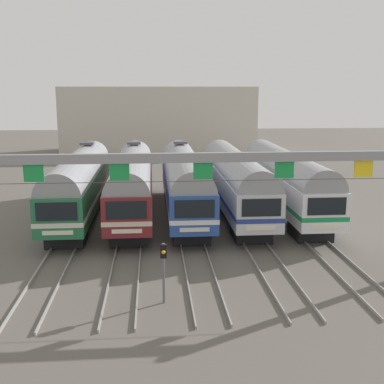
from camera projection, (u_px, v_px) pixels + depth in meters
name	position (u px, v px, depth m)	size (l,w,h in m)	color
ground_plane	(184.00, 215.00, 36.92)	(160.00, 160.00, 0.00)	#5B564F
track_bed	(174.00, 175.00, 53.48)	(16.87, 70.00, 0.15)	gray
commuter_train_green	(80.00, 182.00, 35.76)	(2.88, 18.06, 5.05)	#236B42
commuter_train_maroon	(132.00, 181.00, 36.06)	(2.88, 18.06, 5.05)	maroon
commuter_train_blue	(184.00, 180.00, 36.37)	(2.88, 18.06, 5.05)	#284C9E
commuter_train_silver	(235.00, 179.00, 36.67)	(2.88, 18.06, 4.77)	silver
commuter_train_white	(285.00, 179.00, 36.97)	(2.88, 18.06, 4.77)	white
catenary_gantry	(203.00, 180.00, 22.68)	(20.61, 0.44, 6.97)	gray
yard_signal_mast	(164.00, 262.00, 21.36)	(0.28, 0.35, 2.77)	#59595E
maintenance_building	(159.00, 119.00, 73.65)	(28.27, 10.00, 9.64)	beige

